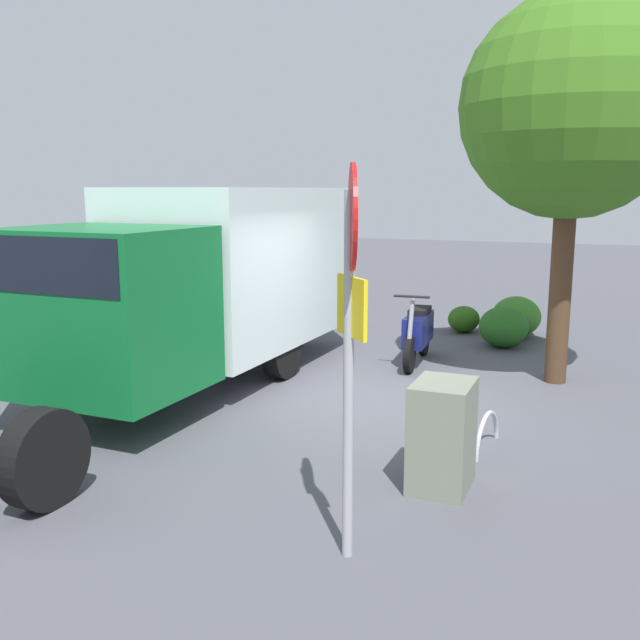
{
  "coord_description": "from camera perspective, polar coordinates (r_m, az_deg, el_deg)",
  "views": [
    {
      "loc": [
        8.64,
        2.58,
        2.77
      ],
      "look_at": [
        0.06,
        -0.86,
        1.04
      ],
      "focal_mm": 39.27,
      "sensor_mm": 36.0,
      "label": 1
    }
  ],
  "objects": [
    {
      "name": "ground_plane",
      "position": [
        9.44,
        5.0,
        -6.54
      ],
      "size": [
        60.0,
        60.0,
        0.0
      ],
      "primitive_type": "plane",
      "color": "#4B4C54"
    },
    {
      "name": "motorcycle",
      "position": [
        11.37,
        7.99,
        -0.94
      ],
      "size": [
        1.81,
        0.55,
        1.2
      ],
      "rotation": [
        0.0,
        0.0,
        0.06
      ],
      "color": "black",
      "rests_on": "ground"
    },
    {
      "name": "shrub_near_sign",
      "position": [
        13.88,
        15.7,
        0.28
      ],
      "size": [
        1.13,
        0.92,
        0.77
      ],
      "primitive_type": "ellipsoid",
      "color": "#367224",
      "rests_on": "ground"
    },
    {
      "name": "bike_rack_hoop",
      "position": [
        7.92,
        13.4,
        -10.19
      ],
      "size": [
        0.85,
        0.15,
        0.85
      ],
      "primitive_type": "torus",
      "rotation": [
        1.57,
        0.0,
        -0.12
      ],
      "color": "#B7B7BC",
      "rests_on": "ground"
    },
    {
      "name": "shrub_mid_verge",
      "position": [
        14.08,
        11.64,
        0.07
      ],
      "size": [
        0.75,
        0.61,
        0.51
      ],
      "primitive_type": "ellipsoid",
      "color": "#2A5A15",
      "rests_on": "ground"
    },
    {
      "name": "street_tree",
      "position": [
        10.55,
        19.84,
        15.92
      ],
      "size": [
        3.07,
        3.07,
        5.42
      ],
      "color": "#47301E",
      "rests_on": "ground"
    },
    {
      "name": "stop_sign",
      "position": [
        5.03,
        2.51,
        1.42
      ],
      "size": [
        0.71,
        0.33,
        2.96
      ],
      "color": "#9E9EA3",
      "rests_on": "ground"
    },
    {
      "name": "utility_cabinet",
      "position": [
        6.72,
        9.92,
        -9.23
      ],
      "size": [
        0.7,
        0.54,
        1.02
      ],
      "primitive_type": "cube",
      "rotation": [
        0.0,
        0.0,
        -0.01
      ],
      "color": "slate",
      "rests_on": "ground"
    },
    {
      "name": "box_truck_near",
      "position": [
        10.17,
        -9.4,
        3.65
      ],
      "size": [
        7.7,
        2.39,
        2.8
      ],
      "rotation": [
        0.0,
        0.0,
        -0.03
      ],
      "color": "black",
      "rests_on": "ground"
    },
    {
      "name": "shrub_by_tree",
      "position": [
        12.89,
        14.73,
        -0.54
      ],
      "size": [
        1.06,
        0.87,
        0.72
      ],
      "primitive_type": "ellipsoid",
      "color": "#235E1E",
      "rests_on": "ground"
    }
  ]
}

